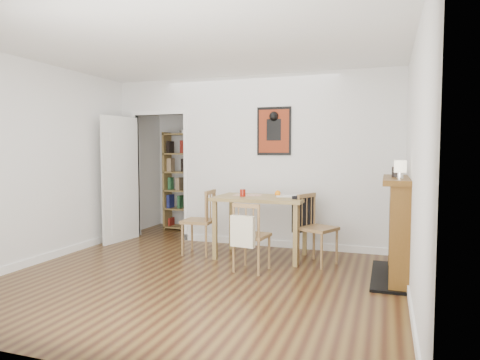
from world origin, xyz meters
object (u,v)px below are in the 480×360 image
at_px(chair_left, 199,222).
at_px(ceramic_jar_b, 397,172).
at_px(fireplace, 400,225).
at_px(chair_front, 251,236).
at_px(bookshelf, 184,182).
at_px(ceramic_jar_a, 396,172).
at_px(notebook, 288,196).
at_px(chair_right, 316,228).
at_px(dining_table, 261,204).
at_px(mantel_lamp, 400,168).
at_px(orange_fruit, 278,193).
at_px(red_glass, 243,193).

distance_m(chair_left, ceramic_jar_b, 2.72).
bearing_deg(fireplace, chair_front, -170.99).
xyz_separation_m(bookshelf, ceramic_jar_a, (3.64, -1.91, 0.33)).
height_order(fireplace, notebook, fireplace).
height_order(chair_right, ceramic_jar_a, ceramic_jar_a).
bearing_deg(chair_right, chair_front, -140.16).
bearing_deg(fireplace, dining_table, 166.66).
distance_m(notebook, ceramic_jar_a, 1.50).
bearing_deg(mantel_lamp, bookshelf, 148.18).
xyz_separation_m(chair_right, fireplace, (0.99, -0.31, 0.15)).
height_order(orange_fruit, ceramic_jar_a, ceramic_jar_a).
xyz_separation_m(bookshelf, fireplace, (3.69, -1.96, -0.27)).
height_order(mantel_lamp, ceramic_jar_b, mantel_lamp).
distance_m(bookshelf, mantel_lamp, 4.34).
bearing_deg(ceramic_jar_a, chair_right, 164.67).
relative_size(chair_front, ceramic_jar_b, 8.23).
xyz_separation_m(bookshelf, orange_fruit, (2.13, -1.44, -0.01)).
height_order(chair_right, red_glass, red_glass).
relative_size(chair_front, fireplace, 0.68).
bearing_deg(dining_table, bookshelf, 141.23).
relative_size(bookshelf, ceramic_jar_a, 15.42).
bearing_deg(dining_table, chair_right, -7.73).
height_order(dining_table, fireplace, fireplace).
bearing_deg(notebook, ceramic_jar_b, -10.02).
bearing_deg(orange_fruit, chair_front, -99.45).
height_order(chair_right, ceramic_jar_b, ceramic_jar_b).
xyz_separation_m(red_glass, notebook, (0.58, 0.20, -0.04)).
xyz_separation_m(chair_front, fireplace, (1.69, 0.27, 0.19)).
bearing_deg(chair_front, ceramic_jar_b, 18.77).
bearing_deg(chair_left, chair_front, -31.34).
relative_size(chair_left, notebook, 2.92).
bearing_deg(ceramic_jar_b, chair_front, -161.23).
distance_m(chair_right, chair_front, 0.91).
bearing_deg(red_glass, chair_right, -1.60).
bearing_deg(dining_table, chair_left, -173.60).
distance_m(dining_table, bookshelf, 2.47).
bearing_deg(red_glass, ceramic_jar_a, -8.34).
distance_m(chair_right, red_glass, 1.09).
bearing_deg(chair_front, bookshelf, 131.89).
bearing_deg(dining_table, red_glass, -161.93).
bearing_deg(chair_left, red_glass, 1.98).
bearing_deg(fireplace, ceramic_jar_a, 132.07).
distance_m(orange_fruit, ceramic_jar_a, 1.61).
height_order(dining_table, chair_front, chair_front).
xyz_separation_m(chair_front, orange_fruit, (0.13, 0.79, 0.45)).
distance_m(chair_front, ceramic_jar_b, 1.91).
bearing_deg(red_glass, fireplace, -9.69).
xyz_separation_m(notebook, ceramic_jar_b, (1.38, -0.24, 0.37)).
relative_size(chair_left, bookshelf, 0.51).
distance_m(fireplace, notebook, 1.53).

